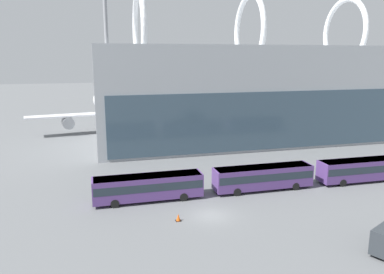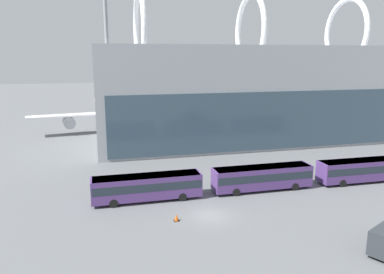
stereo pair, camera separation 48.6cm
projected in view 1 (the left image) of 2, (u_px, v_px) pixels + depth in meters
ground_plane at (211, 215)px, 40.88m from camera, size 440.00×440.00×0.00m
airliner_at_gate_far at (117, 108)px, 87.13m from camera, size 40.04×40.59×13.61m
airliner_parked_remote at (287, 103)px, 101.05m from camera, size 42.26×38.85×12.81m
shuttle_bus_0 at (148, 186)px, 44.79m from camera, size 13.10×2.86×3.12m
shuttle_bus_1 at (263, 176)px, 48.46m from camera, size 13.10×2.88×3.12m
shuttle_bus_2 at (363, 168)px, 51.77m from camera, size 13.13×2.98×3.12m
floodlight_mast at (107, 50)px, 59.16m from camera, size 2.56×2.56×28.61m
traffic_cone_0 at (178, 217)px, 39.49m from camera, size 0.60×0.60×0.80m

